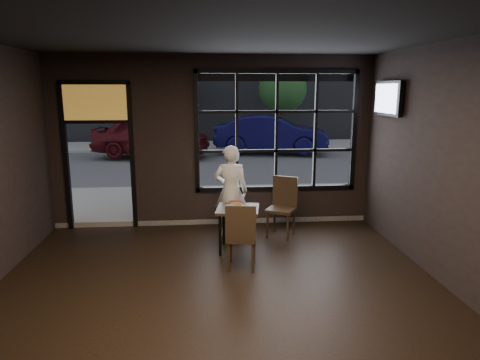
{
  "coord_description": "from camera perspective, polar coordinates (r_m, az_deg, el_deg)",
  "views": [
    {
      "loc": [
        -0.17,
        -4.49,
        2.58
      ],
      "look_at": [
        0.4,
        2.2,
        1.15
      ],
      "focal_mm": 32.0,
      "sensor_mm": 36.0,
      "label": 1
    }
  ],
  "objects": [
    {
      "name": "tree_left",
      "position": [
        19.97,
        -9.03,
        12.59
      ],
      "size": [
        2.36,
        2.36,
        4.02
      ],
      "color": "#332114",
      "rests_on": "street_asphalt"
    },
    {
      "name": "window_frame",
      "position": [
        8.14,
        4.88,
        6.48
      ],
      "size": [
        3.06,
        0.12,
        2.28
      ],
      "primitive_type": "cube",
      "color": "black",
      "rests_on": "ground"
    },
    {
      "name": "building_across",
      "position": [
        27.93,
        -4.77,
        22.12
      ],
      "size": [
        28.0,
        12.0,
        15.0
      ],
      "primitive_type": "cube",
      "color": "#5B5956",
      "rests_on": "ground"
    },
    {
      "name": "tree_right",
      "position": [
        19.6,
        5.68,
        11.95
      ],
      "size": [
        2.14,
        2.14,
        3.66
      ],
      "color": "#332114",
      "rests_on": "street_asphalt"
    },
    {
      "name": "cup",
      "position": [
        6.67,
        -1.36,
        -3.77
      ],
      "size": [
        0.13,
        0.13,
        0.1
      ],
      "primitive_type": "imported",
      "rotation": [
        0.0,
        0.0,
        0.03
      ],
      "color": "silver",
      "rests_on": "cafe_table"
    },
    {
      "name": "man",
      "position": [
        7.53,
        -1.22,
        -1.51
      ],
      "size": [
        0.64,
        0.47,
        1.64
      ],
      "primitive_type": "imported",
      "rotation": [
        0.0,
        0.0,
        3.01
      ],
      "color": "white",
      "rests_on": "floor"
    },
    {
      "name": "chair_window",
      "position": [
        7.61,
        5.52,
        -3.68
      ],
      "size": [
        0.62,
        0.62,
        1.06
      ],
      "primitive_type": "cube",
      "rotation": [
        0.0,
        0.0,
        -0.5
      ],
      "color": "#302316",
      "rests_on": "floor"
    },
    {
      "name": "street_asphalt",
      "position": [
        28.61,
        -4.51,
        6.76
      ],
      "size": [
        60.0,
        41.0,
        0.04
      ],
      "primitive_type": "cube",
      "color": "#545456",
      "rests_on": "ground"
    },
    {
      "name": "maroon_car",
      "position": [
        16.55,
        -11.7,
        5.75
      ],
      "size": [
        4.6,
        2.44,
        1.49
      ],
      "primitive_type": "imported",
      "rotation": [
        0.0,
        0.0,
        1.41
      ],
      "color": "#4A0D13",
      "rests_on": "street_asphalt"
    },
    {
      "name": "cafe_table",
      "position": [
        6.96,
        -0.29,
        -6.56
      ],
      "size": [
        0.76,
        0.76,
        0.72
      ],
      "primitive_type": "cube",
      "rotation": [
        0.0,
        0.0,
        -0.15
      ],
      "color": "#302316",
      "rests_on": "floor"
    },
    {
      "name": "floor",
      "position": [
        5.19,
        -2.48,
        -17.95
      ],
      "size": [
        6.0,
        7.0,
        0.02
      ],
      "primitive_type": "cube",
      "color": "black",
      "rests_on": "ground"
    },
    {
      "name": "ceiling",
      "position": [
        4.54,
        -2.87,
        20.0
      ],
      "size": [
        6.0,
        7.0,
        0.02
      ],
      "primitive_type": "cube",
      "color": "black",
      "rests_on": "ground"
    },
    {
      "name": "navy_car",
      "position": [
        17.28,
        4.21,
        6.2
      ],
      "size": [
        4.7,
        2.44,
        1.48
      ],
      "primitive_type": "imported",
      "rotation": [
        0.0,
        0.0,
        1.37
      ],
      "color": "#0B0A39",
      "rests_on": "street_asphalt"
    },
    {
      "name": "tv",
      "position": [
        7.7,
        19.18,
        10.24
      ],
      "size": [
        0.11,
        0.98,
        0.57
      ],
      "primitive_type": "cube",
      "color": "black",
      "rests_on": "wall_right"
    },
    {
      "name": "chair_near",
      "position": [
        6.27,
        0.19,
        -7.37
      ],
      "size": [
        0.49,
        0.49,
        1.0
      ],
      "primitive_type": "cube",
      "rotation": [
        0.0,
        0.0,
        3.0
      ],
      "color": "#302316",
      "rests_on": "floor"
    },
    {
      "name": "hotdog",
      "position": [
        7.04,
        -0.6,
        -3.07
      ],
      "size": [
        0.2,
        0.09,
        0.06
      ],
      "primitive_type": null,
      "rotation": [
        0.0,
        0.0,
        0.05
      ],
      "color": "tan",
      "rests_on": "cafe_table"
    },
    {
      "name": "stained_transom",
      "position": [
        8.22,
        -18.72,
        9.8
      ],
      "size": [
        1.2,
        0.06,
        0.7
      ],
      "primitive_type": "cube",
      "color": "orange",
      "rests_on": "ground"
    }
  ]
}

